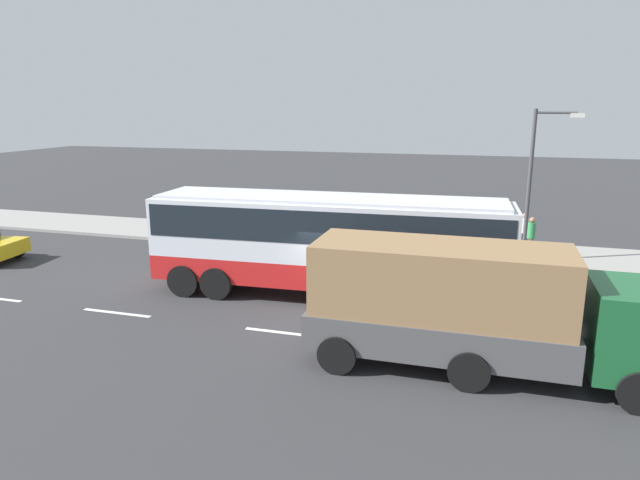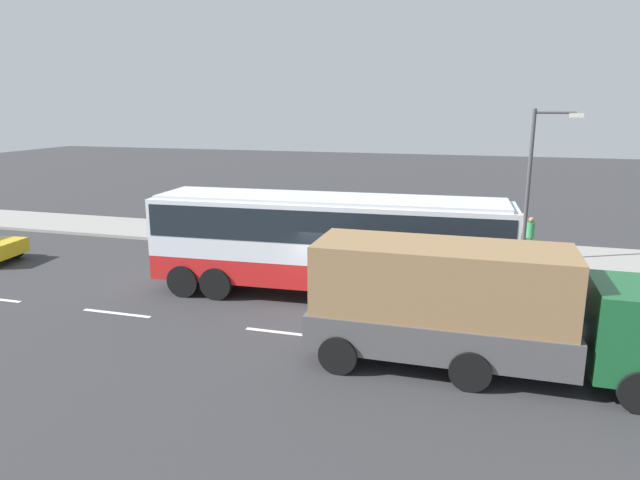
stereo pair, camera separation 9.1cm
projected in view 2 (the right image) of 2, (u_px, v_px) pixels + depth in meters
ground_plane at (337, 310)px, 17.99m from camera, size 120.00×120.00×0.00m
sidewalk_curb at (384, 245)px, 26.02m from camera, size 80.00×4.00×0.15m
lane_centreline at (305, 335)px, 15.98m from camera, size 35.80×0.16×0.01m
coach_bus at (328, 235)px, 18.78m from camera, size 12.05×3.14×3.44m
cargo_truck at (474, 305)px, 13.57m from camera, size 8.41×2.53×3.11m
pedestrian_near_curb at (530, 234)px, 23.33m from camera, size 0.32×0.32×1.73m
pedestrian_at_crossing at (523, 229)px, 24.33m from camera, size 0.32×0.32×1.71m
street_lamp at (535, 174)px, 22.24m from camera, size 1.83×0.24×6.09m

